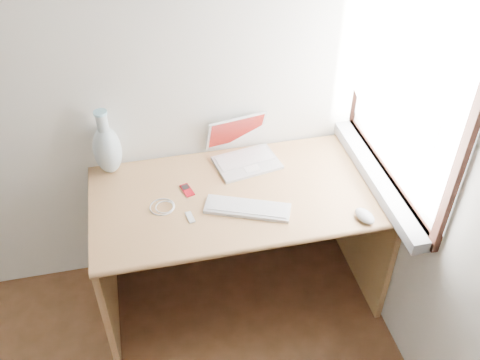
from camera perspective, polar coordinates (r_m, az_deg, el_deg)
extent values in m
cube|color=white|center=(2.40, 17.65, 10.30)|extent=(0.01, 0.90, 1.00)
cube|color=gray|center=(2.66, 14.37, 0.30)|extent=(0.10, 0.96, 0.06)
cube|color=white|center=(2.35, 16.13, 10.82)|extent=(0.02, 0.84, 0.92)
cube|color=tan|center=(2.56, -0.03, -1.59)|extent=(1.42, 0.71, 0.03)
cube|color=tan|center=(2.81, -14.16, -9.31)|extent=(0.03, 0.67, 0.72)
cube|color=tan|center=(3.01, 13.02, -5.00)|extent=(0.03, 0.67, 0.72)
cube|color=tan|center=(2.98, -1.44, -1.04)|extent=(1.36, 0.03, 0.48)
cube|color=silver|center=(2.72, 0.75, 1.85)|extent=(0.35, 0.27, 0.02)
cube|color=white|center=(2.71, 0.75, 2.01)|extent=(0.30, 0.17, 0.00)
cube|color=silver|center=(2.74, 0.25, 4.96)|extent=(0.32, 0.14, 0.20)
cube|color=maroon|center=(2.74, 0.25, 4.96)|extent=(0.30, 0.12, 0.17)
cube|color=white|center=(2.46, 0.80, -3.05)|extent=(0.41, 0.26, 0.02)
cube|color=white|center=(2.45, 0.81, -2.88)|extent=(0.37, 0.22, 0.00)
ellipsoid|color=silver|center=(2.47, 13.17, -3.74)|extent=(0.10, 0.13, 0.04)
cube|color=#A40B16|center=(2.57, -5.66, -1.08)|extent=(0.06, 0.10, 0.01)
cube|color=black|center=(2.57, -5.66, -1.01)|extent=(0.04, 0.04, 0.00)
torus|color=white|center=(2.50, -8.29, -2.85)|extent=(0.14, 0.14, 0.01)
cube|color=white|center=(2.44, -5.34, -3.96)|extent=(0.04, 0.08, 0.01)
ellipsoid|color=silver|center=(2.68, -13.96, 3.12)|extent=(0.14, 0.14, 0.26)
cylinder|color=silver|center=(2.59, -14.51, 5.98)|extent=(0.05, 0.05, 0.11)
cylinder|color=#90D1E6|center=(2.56, -14.70, 6.96)|extent=(0.06, 0.06, 0.01)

